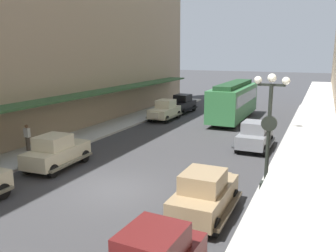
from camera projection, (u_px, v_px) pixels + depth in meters
name	position (u px, v px, depth m)	size (l,w,h in m)	color
ground_plane	(115.00, 189.00, 15.95)	(200.00, 200.00, 0.00)	#38383A
sidewalk_right	(286.00, 219.00, 12.95)	(3.00, 60.00, 0.15)	#B7B5AD
parked_car_1	(56.00, 151.00, 18.78)	(2.31, 4.32, 1.84)	beige
parked_car_2	(165.00, 110.00, 32.02)	(2.16, 4.27, 1.84)	beige
parked_car_3	(255.00, 135.00, 22.38)	(2.17, 4.27, 1.84)	slate
parked_car_5	(205.00, 193.00, 13.21)	(2.17, 4.27, 1.84)	#997F5B
parked_car_6	(182.00, 103.00, 35.95)	(2.29, 4.31, 1.84)	black
streetcar	(234.00, 100.00, 31.59)	(2.59, 9.62, 3.46)	#33723F
lamp_post_with_clock	(269.00, 130.00, 14.55)	(1.42, 0.44, 5.16)	black
fire_hydrant	(63.00, 143.00, 21.91)	(0.24, 0.24, 0.82)	#B21E19
pedestrian_0	(314.00, 125.00, 25.12)	(0.36, 0.28, 1.67)	#4C4238
pedestrian_1	(27.00, 137.00, 21.57)	(0.36, 0.24, 1.64)	#4C4238
pedestrian_2	(308.00, 191.00, 13.19)	(0.36, 0.28, 1.67)	#2D2D33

